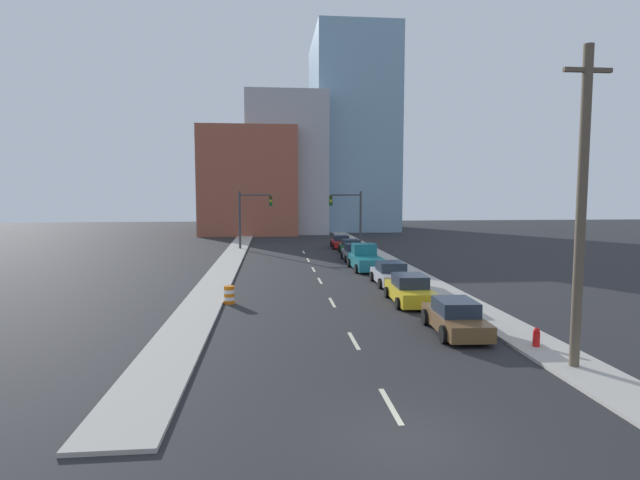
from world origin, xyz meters
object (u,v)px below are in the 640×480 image
Objects in this scene: sedan_silver at (391,274)px; sedan_yellow at (410,290)px; sedan_green at (351,247)px; sedan_gray at (354,253)px; sedan_brown at (455,318)px; pickup_truck_teal at (365,259)px; traffic_barrel at (229,295)px; fire_hydrant at (536,339)px; utility_pole_right_near at (581,207)px; traffic_signal_right at (352,212)px; traffic_signal_left at (249,212)px; sedan_red at (341,242)px.

sedan_yellow is at bearing -92.79° from sedan_silver.
sedan_green is (0.41, 22.81, -0.05)m from sedan_yellow.
sedan_yellow reaches higher than sedan_gray.
sedan_brown is 1.05× the size of sedan_silver.
sedan_silver is 17.25m from sedan_green.
sedan_brown is at bearing -89.39° from pickup_truck_teal.
fire_hydrant is (12.15, -9.15, -0.06)m from traffic_barrel.
sedan_brown is 1.08× the size of sedan_gray.
traffic_barrel is at bearing 148.84° from sedan_brown.
sedan_gray is (0.04, 5.40, -0.13)m from pickup_truck_teal.
sedan_silver is at bearing -87.03° from pickup_truck_teal.
utility_pole_right_near reaches higher than sedan_brown.
traffic_signal_left is at bearing 180.00° from traffic_signal_right.
traffic_signal_right reaches higher than sedan_silver.
sedan_red is (0.26, 10.54, -0.04)m from sedan_gray.
traffic_barrel is 14.91m from pickup_truck_teal.
pickup_truck_teal is 1.23× the size of sedan_red.
sedan_brown is at bearing -90.07° from sedan_green.
sedan_gray is at bearing 92.14° from sedan_silver.
sedan_yellow reaches higher than traffic_barrel.
traffic_signal_right is at bearing 91.90° from fire_hydrant.
traffic_signal_left reaches higher than sedan_green.
fire_hydrant is 0.18× the size of sedan_yellow.
sedan_yellow reaches higher than sedan_brown.
traffic_barrel is at bearing -130.42° from pickup_truck_teal.
traffic_signal_left is 24.50m from sedan_silver.
sedan_brown reaches higher than sedan_green.
traffic_barrel is at bearing 137.33° from utility_pole_right_near.
fire_hydrant is 0.19× the size of sedan_red.
fire_hydrant is at bearing -80.74° from sedan_silver.
sedan_gray is (-0.37, 12.03, 0.00)m from sedan_silver.
utility_pole_right_near is 16.98m from sedan_silver.
traffic_signal_right is 38.28m from utility_pole_right_near.
sedan_silver is 0.97× the size of sedan_green.
utility_pole_right_near is 28.69m from sedan_gray.
sedan_yellow is 1.12× the size of sedan_gray.
sedan_yellow is 5.57m from sedan_silver.
traffic_signal_left is 6.53× the size of traffic_barrel.
utility_pole_right_near is at bearing -84.86° from sedan_red.
sedan_silver is 0.82× the size of pickup_truck_teal.
fire_hydrant is at bearing -83.39° from pickup_truck_teal.
traffic_signal_right is 0.59× the size of utility_pole_right_near.
traffic_signal_left is 1.30× the size of sedan_yellow.
fire_hydrant is 0.20× the size of sedan_gray.
sedan_silver is at bearing -65.49° from traffic_signal_left.
sedan_silver is at bearing 92.66° from sedan_brown.
fire_hydrant is 26.13m from sedan_gray.
traffic_signal_left reaches higher than sedan_red.
pickup_truck_teal is 5.41m from sedan_gray.
traffic_signal_left is 1.42× the size of sedan_silver.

